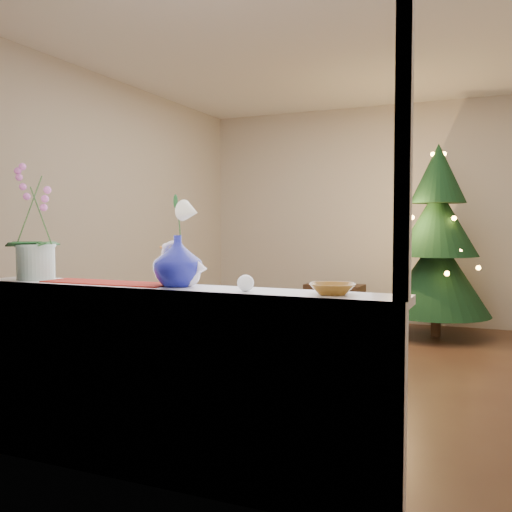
{
  "coord_description": "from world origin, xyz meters",
  "views": [
    {
      "loc": [
        1.44,
        -4.67,
        1.2
      ],
      "look_at": [
        0.01,
        -1.4,
        1.02
      ],
      "focal_mm": 40.0,
      "sensor_mm": 36.0,
      "label": 1
    }
  ],
  "objects_px": {
    "side_table": "(334,306)",
    "paperweight": "(246,283)",
    "orchid_pot": "(35,221)",
    "swan": "(183,265)",
    "blue_vase": "(178,257)",
    "amber_dish": "(332,290)",
    "xmas_tree": "(437,241)"
  },
  "relations": [
    {
      "from": "side_table",
      "to": "paperweight",
      "type": "bearing_deg",
      "value": -77.88
    },
    {
      "from": "orchid_pot",
      "to": "side_table",
      "type": "height_order",
      "value": "orchid_pot"
    },
    {
      "from": "paperweight",
      "to": "swan",
      "type": "bearing_deg",
      "value": 170.44
    },
    {
      "from": "orchid_pot",
      "to": "paperweight",
      "type": "xyz_separation_m",
      "value": [
        1.25,
        -0.05,
        -0.27
      ]
    },
    {
      "from": "paperweight",
      "to": "side_table",
      "type": "xyz_separation_m",
      "value": [
        -0.82,
        4.33,
        -0.7
      ]
    },
    {
      "from": "blue_vase",
      "to": "paperweight",
      "type": "distance_m",
      "value": 0.4
    },
    {
      "from": "paperweight",
      "to": "amber_dish",
      "type": "height_order",
      "value": "paperweight"
    },
    {
      "from": "xmas_tree",
      "to": "side_table",
      "type": "xyz_separation_m",
      "value": [
        -1.18,
        0.14,
        -0.79
      ]
    },
    {
      "from": "swan",
      "to": "side_table",
      "type": "height_order",
      "value": "swan"
    },
    {
      "from": "orchid_pot",
      "to": "swan",
      "type": "bearing_deg",
      "value": 0.72
    },
    {
      "from": "swan",
      "to": "paperweight",
      "type": "bearing_deg",
      "value": 14.87
    },
    {
      "from": "side_table",
      "to": "orchid_pot",
      "type": "bearing_deg",
      "value": -94.36
    },
    {
      "from": "paperweight",
      "to": "xmas_tree",
      "type": "xyz_separation_m",
      "value": [
        0.36,
        4.19,
        0.09
      ]
    },
    {
      "from": "orchid_pot",
      "to": "swan",
      "type": "relative_size",
      "value": 2.59
    },
    {
      "from": "orchid_pot",
      "to": "xmas_tree",
      "type": "distance_m",
      "value": 4.45
    },
    {
      "from": "swan",
      "to": "blue_vase",
      "type": "xyz_separation_m",
      "value": [
        -0.03,
        -0.0,
        0.04
      ]
    },
    {
      "from": "blue_vase",
      "to": "side_table",
      "type": "height_order",
      "value": "blue_vase"
    },
    {
      "from": "orchid_pot",
      "to": "blue_vase",
      "type": "relative_size",
      "value": 2.23
    },
    {
      "from": "orchid_pot",
      "to": "blue_vase",
      "type": "distance_m",
      "value": 0.89
    },
    {
      "from": "blue_vase",
      "to": "paperweight",
      "type": "relative_size",
      "value": 3.8
    },
    {
      "from": "blue_vase",
      "to": "amber_dish",
      "type": "height_order",
      "value": "blue_vase"
    },
    {
      "from": "swan",
      "to": "xmas_tree",
      "type": "xyz_separation_m",
      "value": [
        0.71,
        4.13,
        0.03
      ]
    },
    {
      "from": "swan",
      "to": "orchid_pot",
      "type": "bearing_deg",
      "value": -154.85
    },
    {
      "from": "orchid_pot",
      "to": "swan",
      "type": "height_order",
      "value": "orchid_pot"
    },
    {
      "from": "amber_dish",
      "to": "xmas_tree",
      "type": "bearing_deg",
      "value": 90.27
    },
    {
      "from": "amber_dish",
      "to": "xmas_tree",
      "type": "distance_m",
      "value": 4.15
    },
    {
      "from": "paperweight",
      "to": "side_table",
      "type": "height_order",
      "value": "paperweight"
    },
    {
      "from": "paperweight",
      "to": "xmas_tree",
      "type": "height_order",
      "value": "xmas_tree"
    },
    {
      "from": "xmas_tree",
      "to": "paperweight",
      "type": "bearing_deg",
      "value": -94.89
    },
    {
      "from": "side_table",
      "to": "swan",
      "type": "bearing_deg",
      "value": -82.35
    },
    {
      "from": "swan",
      "to": "paperweight",
      "type": "xyz_separation_m",
      "value": [
        0.35,
        -0.06,
        -0.07
      ]
    },
    {
      "from": "blue_vase",
      "to": "paperweight",
      "type": "xyz_separation_m",
      "value": [
        0.38,
        -0.06,
        -0.1
      ]
    }
  ]
}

